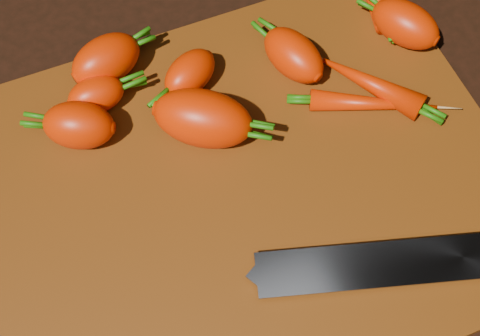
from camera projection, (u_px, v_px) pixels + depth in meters
name	position (u px, v px, depth m)	size (l,w,h in m)	color
ground	(244.00, 194.00, 0.64)	(2.00, 2.00, 0.01)	black
cutting_board	(244.00, 189.00, 0.63)	(0.50, 0.40, 0.01)	#642F0A
carrot_0	(106.00, 60.00, 0.66)	(0.07, 0.05, 0.05)	#E82800
carrot_1	(79.00, 125.00, 0.63)	(0.07, 0.05, 0.05)	#E82800
carrot_2	(203.00, 118.00, 0.63)	(0.10, 0.06, 0.06)	#E82800
carrot_3	(294.00, 55.00, 0.67)	(0.07, 0.04, 0.04)	#E82800
carrot_4	(190.00, 73.00, 0.66)	(0.06, 0.04, 0.04)	#E82800
carrot_5	(96.00, 95.00, 0.65)	(0.06, 0.04, 0.04)	#E82800
carrot_6	(405.00, 24.00, 0.69)	(0.08, 0.04, 0.04)	#E82800
carrot_8	(373.00, 104.00, 0.65)	(0.12, 0.02, 0.02)	#E82800
carrot_9	(371.00, 84.00, 0.66)	(0.11, 0.03, 0.03)	#E82800
knife	(412.00, 262.00, 0.58)	(0.36, 0.14, 0.02)	gray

